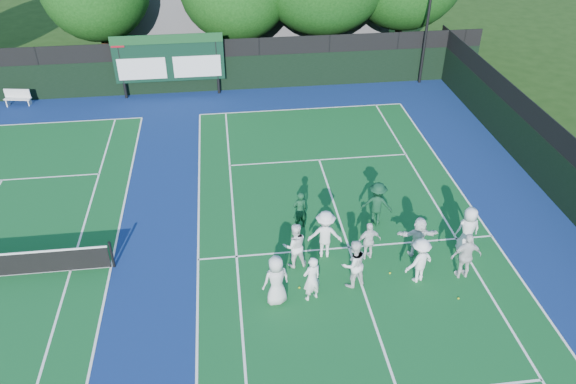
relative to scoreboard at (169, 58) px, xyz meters
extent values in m
plane|color=#1A380F|center=(7.01, -15.59, -2.19)|extent=(120.00, 120.00, 0.00)
cube|color=navy|center=(1.01, -14.59, -2.19)|extent=(34.00, 32.00, 0.01)
cube|color=#115524|center=(7.01, -14.59, -2.18)|extent=(10.97, 23.77, 0.00)
cube|color=white|center=(7.01, -2.70, -2.18)|extent=(10.97, 0.08, 0.00)
cube|color=white|center=(1.53, -14.59, -2.18)|extent=(0.08, 23.77, 0.00)
cube|color=white|center=(12.50, -14.59, -2.18)|extent=(0.08, 23.77, 0.00)
cube|color=white|center=(2.90, -14.59, -2.18)|extent=(0.08, 23.77, 0.00)
cube|color=white|center=(11.13, -14.59, -2.18)|extent=(0.08, 23.77, 0.00)
cube|color=white|center=(7.01, -8.19, -2.18)|extent=(8.23, 0.08, 0.00)
cube|color=white|center=(7.01, -14.59, -2.18)|extent=(0.08, 12.80, 0.00)
cube|color=white|center=(-6.99, -2.70, -2.18)|extent=(10.97, 0.08, 0.00)
cube|color=white|center=(-1.50, -14.59, -2.18)|extent=(0.08, 23.77, 0.00)
cube|color=white|center=(-2.87, -14.59, -2.18)|extent=(0.08, 23.77, 0.00)
cube|color=white|center=(-6.99, -8.19, -2.18)|extent=(8.23, 0.08, 0.00)
cube|color=black|center=(1.01, 0.41, -1.19)|extent=(34.00, 0.08, 2.00)
cube|color=black|center=(1.01, 0.41, 0.31)|extent=(34.00, 0.05, 1.00)
cylinder|color=black|center=(-2.59, 0.01, -0.44)|extent=(0.16, 0.16, 3.50)
cylinder|color=black|center=(2.61, 0.01, -0.44)|extent=(0.16, 0.16, 3.50)
cube|color=black|center=(0.01, 0.01, 0.01)|extent=(6.00, 0.15, 2.60)
cube|color=#12421D|center=(0.01, -0.09, 1.11)|extent=(6.00, 0.05, 0.50)
cube|color=white|center=(-1.49, -0.09, -0.49)|extent=(2.60, 0.04, 1.20)
cube|color=white|center=(1.51, -0.09, -0.49)|extent=(2.60, 0.04, 1.20)
cube|color=maroon|center=(-2.59, -0.09, 1.01)|extent=(0.70, 0.04, 0.50)
cube|color=slate|center=(5.01, 8.41, -0.19)|extent=(18.00, 6.00, 4.00)
cylinder|color=black|center=(-1.39, -14.59, -1.64)|extent=(0.10, 0.10, 1.10)
cube|color=silver|center=(-8.31, -0.29, -1.79)|extent=(1.47, 0.61, 0.06)
cube|color=silver|center=(-8.31, -0.14, -1.53)|extent=(1.41, 0.30, 0.48)
cube|color=silver|center=(-8.88, -0.29, -2.00)|extent=(0.11, 0.34, 0.38)
cube|color=silver|center=(-7.74, -0.29, -2.00)|extent=(0.11, 0.34, 0.38)
cylinder|color=black|center=(-3.99, 3.91, -0.74)|extent=(0.44, 0.44, 2.90)
cylinder|color=black|center=(3.96, 3.91, -0.88)|extent=(0.44, 0.44, 2.62)
cylinder|color=black|center=(9.17, 3.91, -0.67)|extent=(0.44, 0.44, 3.04)
cylinder|color=black|center=(14.15, 3.91, -0.68)|extent=(0.44, 0.44, 3.03)
sphere|color=#B5CA17|center=(4.91, -16.49, -2.16)|extent=(0.07, 0.07, 0.07)
sphere|color=#B5CA17|center=(9.30, -14.10, -2.16)|extent=(0.07, 0.07, 0.07)
sphere|color=#B5CA17|center=(10.00, -17.63, -2.16)|extent=(0.07, 0.07, 0.07)
sphere|color=#B5CA17|center=(6.22, -12.75, -2.16)|extent=(0.07, 0.07, 0.07)
sphere|color=#B5CA17|center=(8.12, -16.16, -2.16)|extent=(0.07, 0.07, 0.07)
imported|color=silver|center=(4.08, -16.98, -1.27)|extent=(1.03, 0.83, 1.83)
imported|color=white|center=(5.23, -16.99, -1.33)|extent=(0.73, 0.62, 1.71)
imported|color=white|center=(6.69, -16.50, -1.29)|extent=(1.06, 0.94, 1.81)
imported|color=white|center=(8.94, -16.56, -1.34)|extent=(1.26, 1.02, 1.70)
imported|color=silver|center=(10.54, -16.57, -1.29)|extent=(1.06, 0.46, 1.80)
imported|color=white|center=(4.91, -15.27, -1.32)|extent=(0.91, 0.75, 1.75)
imported|color=white|center=(6.04, -14.87, -1.26)|extent=(1.31, 0.88, 1.87)
imported|color=white|center=(7.55, -15.21, -1.43)|extent=(0.93, 0.50, 1.51)
imported|color=white|center=(9.33, -15.25, -1.39)|extent=(1.51, 0.58, 1.60)
imported|color=white|center=(11.14, -15.22, -1.28)|extent=(0.93, 0.63, 1.83)
imported|color=#103C21|center=(5.40, -13.14, -1.39)|extent=(0.67, 0.53, 1.60)
imported|color=#0F3720|center=(8.34, -13.23, -1.28)|extent=(1.33, 1.03, 1.82)
camera|label=1|loc=(2.80, -30.17, 10.90)|focal=35.00mm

